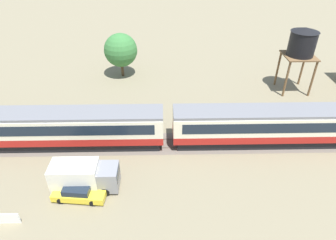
% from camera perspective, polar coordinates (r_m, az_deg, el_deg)
% --- Properties ---
extents(ground_plane, '(600.00, 600.00, 0.00)m').
position_cam_1_polar(ground_plane, '(34.65, 25.36, -3.47)').
color(ground_plane, '#7A7056').
extents(passenger_train, '(83.88, 2.95, 3.95)m').
position_cam_1_polar(passenger_train, '(29.57, 0.52, -1.14)').
color(passenger_train, '#AD1E19').
rests_on(passenger_train, ground_plane).
extents(railway_track, '(157.33, 3.60, 0.04)m').
position_cam_1_polar(railway_track, '(31.02, 4.92, -4.40)').
color(railway_track, '#665B51').
rests_on(railway_track, ground_plane).
extents(water_tower, '(3.84, 3.84, 8.44)m').
position_cam_1_polar(water_tower, '(41.67, 24.20, 13.15)').
color(water_tower, brown).
rests_on(water_tower, ground_plane).
extents(parked_car_yellow, '(4.48, 2.24, 1.25)m').
position_cam_1_polar(parked_car_yellow, '(26.20, -16.54, -12.99)').
color(parked_car_yellow, yellow).
rests_on(parked_car_yellow, ground_plane).
extents(delivery_truck_grey, '(5.56, 2.15, 2.56)m').
position_cam_1_polar(delivery_truck_grey, '(26.36, -15.72, -10.25)').
color(delivery_truck_grey, gray).
rests_on(delivery_truck_grey, ground_plane).
extents(yard_tree_1, '(4.69, 4.69, 6.27)m').
position_cam_1_polar(yard_tree_1, '(43.83, -9.00, 13.00)').
color(yard_tree_1, '#4C3823').
rests_on(yard_tree_1, ground_plane).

